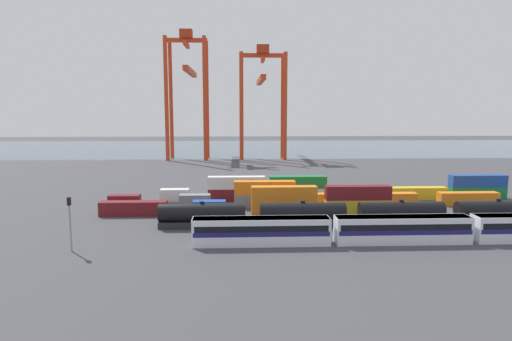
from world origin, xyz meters
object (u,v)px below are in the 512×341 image
shipping_container_19 (418,193)px  shipping_container_13 (175,195)px  gantry_crane_west (188,83)px  gantry_crane_central (262,90)px  signal_mast (70,216)px  shipping_container_11 (401,199)px  freight_tank_row (352,214)px  shipping_container_7 (195,201)px  passenger_train (402,228)px  shipping_container_0 (133,208)px  shipping_container_16 (298,194)px

shipping_container_19 → shipping_container_13: bearing=180.0°
gantry_crane_west → gantry_crane_central: gantry_crane_west is taller
signal_mast → shipping_container_11: signal_mast is taller
freight_tank_row → shipping_container_11: size_ratio=10.55×
shipping_container_13 → gantry_crane_west: 91.43m
shipping_container_7 → shipping_container_13: size_ratio=1.00×
shipping_container_11 → gantry_crane_central: (-22.87, 93.54, 25.88)m
freight_tank_row → shipping_container_13: (-32.27, 21.73, -0.75)m
signal_mast → shipping_container_13: 35.06m
passenger_train → freight_tank_row: size_ratio=0.95×
shipping_container_7 → gantry_crane_central: (18.57, 93.54, 25.88)m
passenger_train → shipping_container_0: 46.80m
shipping_container_7 → gantry_crane_west: gantry_crane_west is taller
signal_mast → gantry_crane_central: 127.13m
shipping_container_7 → signal_mast: bearing=-117.5°
shipping_container_0 → gantry_crane_west: gantry_crane_west is taller
shipping_container_7 → shipping_container_13: (-4.86, 6.34, 0.00)m
freight_tank_row → shipping_container_0: (-38.03, 9.04, -0.75)m
shipping_container_11 → freight_tank_row: bearing=-132.4°
shipping_container_7 → shipping_container_16: same height
signal_mast → shipping_container_7: (14.18, 27.26, -3.58)m
gantry_crane_west → signal_mast: bearing=-91.5°
shipping_container_13 → shipping_container_19: bearing=0.0°
shipping_container_0 → shipping_container_19: (58.15, 12.69, 0.00)m
passenger_train → gantry_crane_west: bearing=110.1°
freight_tank_row → signal_mast: signal_mast is taller
shipping_container_7 → freight_tank_row: bearing=-29.3°
freight_tank_row → shipping_container_0: size_ratio=5.27×
signal_mast → shipping_container_13: signal_mast is taller
signal_mast → shipping_container_0: signal_mast is taller
shipping_container_11 → signal_mast: bearing=-153.9°
shipping_container_13 → shipping_container_16: same height
signal_mast → shipping_container_0: bearing=80.3°
freight_tank_row → shipping_container_7: size_ratio=10.55×
shipping_container_7 → gantry_crane_west: bearing=96.7°
gantry_crane_west → shipping_container_7: bearing=-83.3°
freight_tank_row → shipping_container_11: freight_tank_row is taller
shipping_container_19 → gantry_crane_central: 95.46m
freight_tank_row → gantry_crane_central: bearing=94.6°
signal_mast → shipping_container_7: 30.94m
freight_tank_row → shipping_container_13: 38.91m
passenger_train → shipping_container_19: (15.31, 31.49, -0.84)m
signal_mast → gantry_crane_central: bearing=74.8°
shipping_container_0 → gantry_crane_west: (-0.38, 99.28, 28.70)m
signal_mast → gantry_crane_west: size_ratio=0.15×
shipping_container_11 → shipping_container_19: (6.10, 6.34, 0.00)m
shipping_container_7 → shipping_container_11: (41.44, 0.00, 0.00)m
shipping_container_13 → shipping_container_16: size_ratio=0.50×
signal_mast → shipping_container_13: (9.32, 33.60, -3.58)m
shipping_container_0 → passenger_train: bearing=-23.7°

